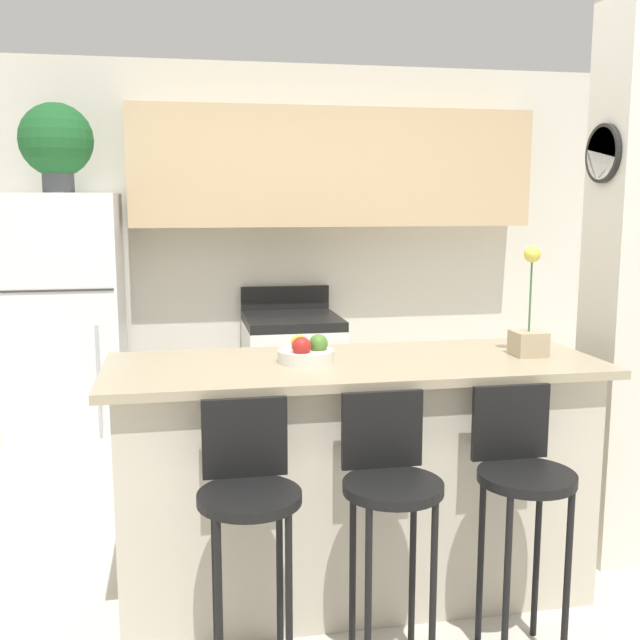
% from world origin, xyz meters
% --- Properties ---
extents(ground_plane, '(14.00, 14.00, 0.00)m').
position_xyz_m(ground_plane, '(0.00, 0.00, 0.00)').
color(ground_plane, beige).
extents(wall_back, '(5.60, 0.38, 2.55)m').
position_xyz_m(wall_back, '(0.14, 2.13, 1.53)').
color(wall_back, silver).
rests_on(wall_back, ground_plane).
extents(pillar_right, '(0.38, 0.32, 2.55)m').
position_xyz_m(pillar_right, '(1.31, 0.10, 1.28)').
color(pillar_right, silver).
rests_on(pillar_right, ground_plane).
extents(counter_bar, '(2.01, 0.74, 1.00)m').
position_xyz_m(counter_bar, '(0.00, 0.00, 0.51)').
color(counter_bar, beige).
rests_on(counter_bar, ground_plane).
extents(refrigerator, '(0.67, 0.72, 1.69)m').
position_xyz_m(refrigerator, '(-1.38, 1.81, 0.85)').
color(refrigerator, white).
rests_on(refrigerator, ground_plane).
extents(stove_range, '(0.61, 0.67, 1.07)m').
position_xyz_m(stove_range, '(0.02, 1.83, 0.46)').
color(stove_range, white).
rests_on(stove_range, ground_plane).
extents(bar_stool_left, '(0.35, 0.35, 0.98)m').
position_xyz_m(bar_stool_left, '(-0.49, -0.53, 0.65)').
color(bar_stool_left, black).
rests_on(bar_stool_left, ground_plane).
extents(bar_stool_mid, '(0.35, 0.35, 0.98)m').
position_xyz_m(bar_stool_mid, '(0.00, -0.53, 0.65)').
color(bar_stool_mid, black).
rests_on(bar_stool_mid, ground_plane).
extents(bar_stool_right, '(0.35, 0.35, 0.98)m').
position_xyz_m(bar_stool_right, '(0.49, -0.53, 0.65)').
color(bar_stool_right, black).
rests_on(bar_stool_right, ground_plane).
extents(potted_plant_on_fridge, '(0.43, 0.43, 0.52)m').
position_xyz_m(potted_plant_on_fridge, '(-1.38, 1.81, 1.99)').
color(potted_plant_on_fridge, '#4C4C51').
rests_on(potted_plant_on_fridge, refrigerator).
extents(orchid_vase, '(0.13, 0.13, 0.46)m').
position_xyz_m(orchid_vase, '(0.74, -0.03, 1.12)').
color(orchid_vase, tan).
rests_on(orchid_vase, counter_bar).
extents(fruit_bowl, '(0.23, 0.23, 0.11)m').
position_xyz_m(fruit_bowl, '(-0.20, 0.02, 1.04)').
color(fruit_bowl, silver).
rests_on(fruit_bowl, counter_bar).
extents(trash_bin, '(0.28, 0.28, 0.38)m').
position_xyz_m(trash_bin, '(-0.82, 1.56, 0.19)').
color(trash_bin, black).
rests_on(trash_bin, ground_plane).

